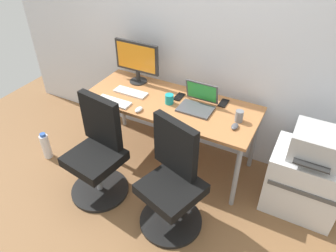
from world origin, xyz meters
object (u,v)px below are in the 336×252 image
object	(u,v)px
office_chair_right	(172,182)
side_cabinet	(303,182)
desktop_monitor	(137,59)
coffee_mug	(170,99)
open_laptop	(198,102)
water_bottle_on_floor	(46,146)
printer	(317,145)
office_chair_left	(98,153)

from	to	relation	value
office_chair_right	side_cabinet	world-z (taller)	office_chair_right
desktop_monitor	coffee_mug	bearing A→B (deg)	-24.45
open_laptop	coffee_mug	size ratio (longest dim) A/B	3.37
side_cabinet	water_bottle_on_floor	size ratio (longest dim) A/B	1.93
printer	open_laptop	bearing A→B (deg)	176.66
office_chair_right	side_cabinet	size ratio (longest dim) A/B	1.57
office_chair_right	desktop_monitor	bearing A→B (deg)	134.52
office_chair_right	coffee_mug	bearing A→B (deg)	119.37
water_bottle_on_floor	office_chair_left	bearing A→B (deg)	-5.10
office_chair_left	desktop_monitor	size ratio (longest dim) A/B	1.96
printer	water_bottle_on_floor	size ratio (longest dim) A/B	1.29
coffee_mug	water_bottle_on_floor	bearing A→B (deg)	-154.49
office_chair_left	open_laptop	distance (m)	1.02
desktop_monitor	water_bottle_on_floor	bearing A→B (deg)	-131.65
side_cabinet	coffee_mug	bearing A→B (deg)	-179.77
coffee_mug	side_cabinet	bearing A→B (deg)	0.23
office_chair_right	side_cabinet	xyz separation A→B (m)	(0.94, 0.64, -0.13)
desktop_monitor	side_cabinet	bearing A→B (deg)	-6.85
desktop_monitor	open_laptop	distance (m)	0.78
office_chair_left	side_cabinet	bearing A→B (deg)	20.64
office_chair_left	water_bottle_on_floor	size ratio (longest dim) A/B	3.03
side_cabinet	water_bottle_on_floor	world-z (taller)	side_cabinet
side_cabinet	office_chair_right	bearing A→B (deg)	-145.84
office_chair_right	printer	size ratio (longest dim) A/B	2.35
printer	open_laptop	xyz separation A→B (m)	(-1.04, 0.06, 0.05)
office_chair_left	coffee_mug	bearing A→B (deg)	58.15
printer	coffee_mug	bearing A→B (deg)	-179.81
office_chair_right	water_bottle_on_floor	distance (m)	1.56
office_chair_left	side_cabinet	distance (m)	1.82
water_bottle_on_floor	office_chair_right	bearing A→B (deg)	-2.70
office_chair_left	open_laptop	xyz separation A→B (m)	(0.65, 0.70, 0.34)
side_cabinet	desktop_monitor	size ratio (longest dim) A/B	1.24
printer	water_bottle_on_floor	xyz separation A→B (m)	(-2.48, -0.57, -0.57)
office_chair_left	coffee_mug	xyz separation A→B (m)	(0.39, 0.63, 0.34)
side_cabinet	water_bottle_on_floor	xyz separation A→B (m)	(-2.48, -0.57, -0.15)
printer	coffee_mug	distance (m)	1.30
side_cabinet	desktop_monitor	world-z (taller)	desktop_monitor
side_cabinet	open_laptop	size ratio (longest dim) A/B	1.93
water_bottle_on_floor	printer	bearing A→B (deg)	12.87
office_chair_right	open_laptop	xyz separation A→B (m)	(-0.10, 0.70, 0.34)
printer	desktop_monitor	world-z (taller)	desktop_monitor
desktop_monitor	coffee_mug	world-z (taller)	desktop_monitor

